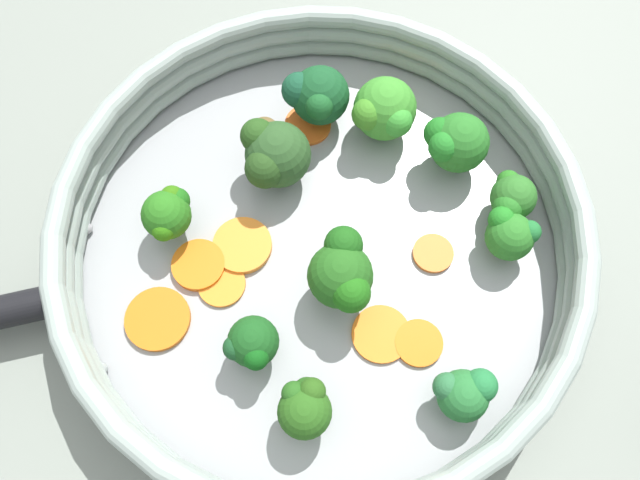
{
  "coord_description": "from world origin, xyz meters",
  "views": [
    {
      "loc": [
        0.11,
        -0.12,
        0.43
      ],
      "look_at": [
        0.0,
        0.0,
        0.03
      ],
      "focal_mm": 35.0,
      "sensor_mm": 36.0,
      "label": 1
    }
  ],
  "objects_px": {
    "broccoli_floret_5": "(342,274)",
    "broccoli_floret_7": "(305,407)",
    "carrot_slice_7": "(419,343)",
    "broccoli_floret_10": "(252,344)",
    "broccoli_floret_6": "(510,235)",
    "carrot_slice_0": "(199,265)",
    "broccoli_floret_4": "(464,393)",
    "carrot_slice_1": "(433,253)",
    "broccoli_floret_9": "(454,143)",
    "carrot_slice_4": "(308,125)",
    "skillet": "(320,252)",
    "broccoli_floret_2": "(511,199)",
    "broccoli_floret_8": "(273,156)",
    "carrot_slice_5": "(381,334)",
    "carrot_slice_6": "(222,284)",
    "broccoli_floret_1": "(384,111)",
    "carrot_slice_3": "(242,245)",
    "mushroom_piece_0": "(266,134)",
    "carrot_slice_2": "(383,109)",
    "broccoli_floret_3": "(168,213)",
    "carrot_slice_8": "(158,319)",
    "broccoli_floret_0": "(317,96)"
  },
  "relations": [
    {
      "from": "carrot_slice_4",
      "to": "broccoli_floret_9",
      "type": "xyz_separation_m",
      "value": [
        0.1,
        0.05,
        0.03
      ]
    },
    {
      "from": "carrot_slice_0",
      "to": "carrot_slice_1",
      "type": "xyz_separation_m",
      "value": [
        0.12,
        0.12,
        -0.0
      ]
    },
    {
      "from": "skillet",
      "to": "mushroom_piece_0",
      "type": "distance_m",
      "value": 0.1
    },
    {
      "from": "broccoli_floret_5",
      "to": "broccoli_floret_9",
      "type": "height_order",
      "value": "broccoli_floret_5"
    },
    {
      "from": "skillet",
      "to": "broccoli_floret_2",
      "type": "distance_m",
      "value": 0.14
    },
    {
      "from": "broccoli_floret_7",
      "to": "mushroom_piece_0",
      "type": "xyz_separation_m",
      "value": [
        -0.16,
        0.13,
        -0.02
      ]
    },
    {
      "from": "broccoli_floret_5",
      "to": "broccoli_floret_7",
      "type": "relative_size",
      "value": 1.2
    },
    {
      "from": "carrot_slice_8",
      "to": "broccoli_floret_8",
      "type": "height_order",
      "value": "broccoli_floret_8"
    },
    {
      "from": "carrot_slice_7",
      "to": "mushroom_piece_0",
      "type": "relative_size",
      "value": 1.04
    },
    {
      "from": "carrot_slice_6",
      "to": "broccoli_floret_2",
      "type": "distance_m",
      "value": 0.21
    },
    {
      "from": "carrot_slice_7",
      "to": "broccoli_floret_10",
      "type": "bearing_deg",
      "value": -134.93
    },
    {
      "from": "carrot_slice_6",
      "to": "broccoli_floret_3",
      "type": "relative_size",
      "value": 0.76
    },
    {
      "from": "broccoli_floret_2",
      "to": "carrot_slice_8",
      "type": "bearing_deg",
      "value": -119.71
    },
    {
      "from": "broccoli_floret_0",
      "to": "carrot_slice_2",
      "type": "bearing_deg",
      "value": 50.57
    },
    {
      "from": "carrot_slice_2",
      "to": "carrot_slice_4",
      "type": "distance_m",
      "value": 0.06
    },
    {
      "from": "carrot_slice_7",
      "to": "broccoli_floret_0",
      "type": "height_order",
      "value": "broccoli_floret_0"
    },
    {
      "from": "broccoli_floret_0",
      "to": "broccoli_floret_8",
      "type": "height_order",
      "value": "broccoli_floret_8"
    },
    {
      "from": "carrot_slice_2",
      "to": "broccoli_floret_4",
      "type": "bearing_deg",
      "value": -37.78
    },
    {
      "from": "carrot_slice_2",
      "to": "mushroom_piece_0",
      "type": "relative_size",
      "value": 0.97
    },
    {
      "from": "skillet",
      "to": "broccoli_floret_7",
      "type": "xyz_separation_m",
      "value": [
        0.07,
        -0.09,
        0.04
      ]
    },
    {
      "from": "carrot_slice_7",
      "to": "broccoli_floret_7",
      "type": "xyz_separation_m",
      "value": [
        -0.03,
        -0.08,
        0.03
      ]
    },
    {
      "from": "broccoli_floret_10",
      "to": "carrot_slice_1",
      "type": "bearing_deg",
      "value": 71.69
    },
    {
      "from": "carrot_slice_4",
      "to": "broccoli_floret_6",
      "type": "distance_m",
      "value": 0.17
    },
    {
      "from": "broccoli_floret_5",
      "to": "broccoli_floret_7",
      "type": "xyz_separation_m",
      "value": [
        0.04,
        -0.08,
        -0.0
      ]
    },
    {
      "from": "carrot_slice_6",
      "to": "broccoli_floret_0",
      "type": "distance_m",
      "value": 0.15
    },
    {
      "from": "carrot_slice_2",
      "to": "carrot_slice_4",
      "type": "bearing_deg",
      "value": -124.16
    },
    {
      "from": "carrot_slice_7",
      "to": "broccoli_floret_10",
      "type": "height_order",
      "value": "broccoli_floret_10"
    },
    {
      "from": "carrot_slice_1",
      "to": "broccoli_floret_6",
      "type": "distance_m",
      "value": 0.05
    },
    {
      "from": "carrot_slice_2",
      "to": "carrot_slice_4",
      "type": "relative_size",
      "value": 0.84
    },
    {
      "from": "carrot_slice_2",
      "to": "broccoli_floret_3",
      "type": "relative_size",
      "value": 0.69
    },
    {
      "from": "carrot_slice_6",
      "to": "broccoli_floret_2",
      "type": "height_order",
      "value": "broccoli_floret_2"
    },
    {
      "from": "carrot_slice_1",
      "to": "carrot_slice_7",
      "type": "distance_m",
      "value": 0.07
    },
    {
      "from": "broccoli_floret_1",
      "to": "broccoli_floret_5",
      "type": "relative_size",
      "value": 0.97
    },
    {
      "from": "carrot_slice_4",
      "to": "broccoli_floret_4",
      "type": "xyz_separation_m",
      "value": [
        0.21,
        -0.09,
        0.02
      ]
    },
    {
      "from": "broccoli_floret_2",
      "to": "mushroom_piece_0",
      "type": "xyz_separation_m",
      "value": [
        -0.17,
        -0.07,
        -0.02
      ]
    },
    {
      "from": "carrot_slice_5",
      "to": "broccoli_floret_1",
      "type": "xyz_separation_m",
      "value": [
        -0.1,
        0.12,
        0.03
      ]
    },
    {
      "from": "broccoli_floret_4",
      "to": "broccoli_floret_3",
      "type": "bearing_deg",
      "value": -169.76
    },
    {
      "from": "broccoli_floret_7",
      "to": "broccoli_floret_10",
      "type": "distance_m",
      "value": 0.05
    },
    {
      "from": "carrot_slice_5",
      "to": "carrot_slice_6",
      "type": "relative_size",
      "value": 1.2
    },
    {
      "from": "broccoli_floret_8",
      "to": "carrot_slice_1",
      "type": "bearing_deg",
      "value": 13.22
    },
    {
      "from": "broccoli_floret_0",
      "to": "broccoli_floret_7",
      "type": "distance_m",
      "value": 0.22
    },
    {
      "from": "carrot_slice_6",
      "to": "broccoli_floret_3",
      "type": "xyz_separation_m",
      "value": [
        -0.06,
        0.01,
        0.03
      ]
    },
    {
      "from": "broccoli_floret_6",
      "to": "carrot_slice_3",
      "type": "bearing_deg",
      "value": -138.03
    },
    {
      "from": "broccoli_floret_6",
      "to": "carrot_slice_0",
      "type": "bearing_deg",
      "value": -134.05
    },
    {
      "from": "carrot_slice_3",
      "to": "carrot_slice_6",
      "type": "relative_size",
      "value": 1.26
    },
    {
      "from": "broccoli_floret_9",
      "to": "carrot_slice_5",
      "type": "bearing_deg",
      "value": -70.38
    },
    {
      "from": "broccoli_floret_4",
      "to": "carrot_slice_1",
      "type": "bearing_deg",
      "value": 137.18
    },
    {
      "from": "carrot_slice_5",
      "to": "broccoli_floret_5",
      "type": "relative_size",
      "value": 0.75
    },
    {
      "from": "carrot_slice_3",
      "to": "broccoli_floret_0",
      "type": "height_order",
      "value": "broccoli_floret_0"
    },
    {
      "from": "carrot_slice_0",
      "to": "broccoli_floret_8",
      "type": "relative_size",
      "value": 0.69
    }
  ]
}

